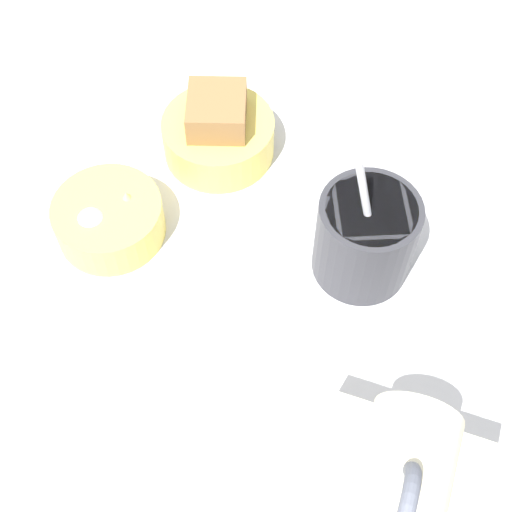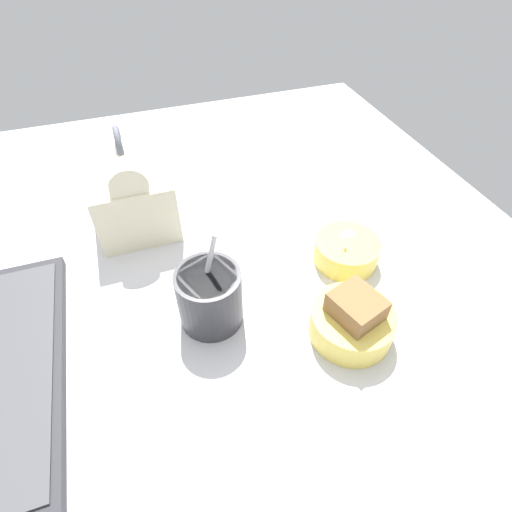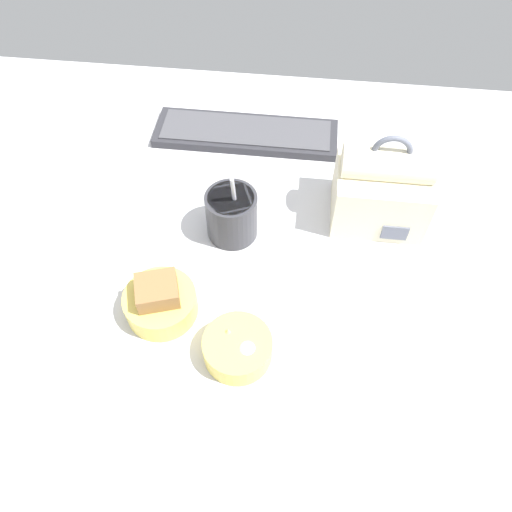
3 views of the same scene
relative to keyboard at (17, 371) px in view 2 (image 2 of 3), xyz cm
name	(u,v)px [view 2 (image 2 of 3)]	position (x,y,z in cm)	size (l,w,h in cm)	color
desk_surface	(239,299)	(3.62, -31.68, -2.02)	(140.00, 110.00, 2.00)	silver
keyboard	(17,371)	(0.00, 0.00, 0.00)	(39.29, 11.72, 2.10)	#2D2D33
lunch_bag	(132,190)	(27.23, -19.23, 6.06)	(16.68, 13.89, 19.02)	#EFE5C1
soup_cup	(210,296)	(0.89, -26.69, 3.86)	(9.28, 9.28, 15.54)	#333338
bento_bowl_sandwich	(352,321)	(-8.23, -44.80, 1.90)	(11.84, 11.84, 7.83)	#EFD65B
bento_bowl_snacks	(346,251)	(5.25, -51.10, 1.22)	(10.76, 10.76, 5.01)	#EFD65B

